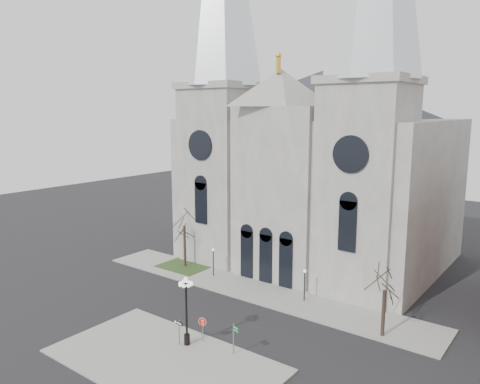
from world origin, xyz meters
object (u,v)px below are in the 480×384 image
Objects in this scene: one_way_sign at (179,328)px; globe_lamp at (186,303)px; stop_sign at (203,324)px; street_name_sign at (234,337)px.

globe_lamp is at bearing 43.03° from one_way_sign.
globe_lamp reaches higher than stop_sign.
globe_lamp is 2.71× the size of one_way_sign.
globe_lamp is 4.71m from street_name_sign.
one_way_sign reaches higher than stop_sign.
street_name_sign is (4.03, 1.13, -2.18)m from globe_lamp.
street_name_sign reaches higher than one_way_sign.
one_way_sign is (-1.18, -1.56, -0.09)m from stop_sign.
stop_sign is at bearing 58.35° from one_way_sign.
stop_sign is 2.51m from globe_lamp.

